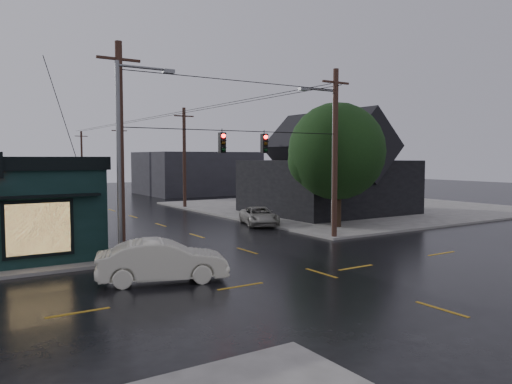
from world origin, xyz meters
TOP-DOWN VIEW (x-y plane):
  - ground_plane at (0.00, 0.00)m, footprint 160.00×160.00m
  - sidewalk_ne at (20.00, 20.00)m, footprint 28.00×28.00m
  - ne_building at (15.00, 17.00)m, footprint 12.60×11.60m
  - corner_tree at (9.51, 9.71)m, footprint 6.66×6.66m
  - utility_pole_nw at (-6.50, 6.50)m, footprint 2.00×0.32m
  - utility_pole_ne at (6.50, 6.50)m, footprint 2.00×0.32m
  - utility_pole_far_a at (6.50, 28.00)m, footprint 2.00×0.32m
  - utility_pole_far_b at (6.50, 48.00)m, footprint 2.00×0.32m
  - utility_pole_far_c at (6.50, 68.00)m, footprint 2.00×0.32m
  - span_signal_assembly at (0.10, 6.50)m, footprint 13.00×0.48m
  - streetlight_nw at (-6.80, 5.80)m, footprint 5.40×0.30m
  - streetlight_ne at (7.00, 7.20)m, footprint 5.40×0.30m
  - bg_building_east at (16.00, 45.00)m, footprint 14.00×12.00m
  - sedan_cream at (-6.23, 2.27)m, footprint 5.38×3.25m
  - suv_silver at (6.00, 14.04)m, footprint 3.65×5.19m

SIDE VIEW (x-z plane):
  - ground_plane at x=0.00m, z-range 0.00..0.00m
  - utility_pole_nw at x=-6.50m, z-range -5.08..5.08m
  - utility_pole_ne at x=6.50m, z-range -5.08..5.08m
  - utility_pole_far_a at x=6.50m, z-range -4.83..4.83m
  - utility_pole_far_b at x=6.50m, z-range -4.58..4.58m
  - utility_pole_far_c at x=6.50m, z-range -4.58..4.58m
  - streetlight_nw at x=-6.80m, z-range -4.58..4.58m
  - streetlight_ne at x=7.00m, z-range -4.58..4.58m
  - sidewalk_ne at x=20.00m, z-range 0.00..0.15m
  - suv_silver at x=6.00m, z-range 0.00..1.31m
  - sedan_cream at x=-6.23m, z-range 0.00..1.67m
  - bg_building_east at x=16.00m, z-range 0.00..5.60m
  - ne_building at x=15.00m, z-range 0.09..8.85m
  - corner_tree at x=9.51m, z-range 1.06..9.57m
  - span_signal_assembly at x=0.10m, z-range 5.08..6.31m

